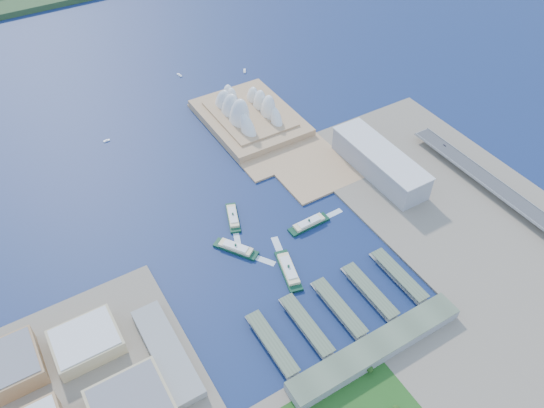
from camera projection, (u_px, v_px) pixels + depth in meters
ground at (290, 270)px, 612.04m from camera, size 3000.00×3000.00×0.00m
east_land at (471, 218)px, 669.76m from camera, size 240.00×500.00×3.00m
peninsula at (258, 127)px, 810.98m from camera, size 135.00×220.00×3.00m
opera_house at (249, 104)px, 801.16m from camera, size 134.00×180.00×58.00m
toaster_building at (379, 162)px, 719.72m from camera, size 45.00×155.00×35.00m
expressway at (512, 202)px, 680.82m from camera, size 26.00×340.00×11.85m
ferry_wharves at (339, 308)px, 567.90m from camera, size 184.00×90.00×9.30m
terminal_building at (376, 348)px, 528.36m from camera, size 200.00×28.00×12.00m
ferry_a at (236, 247)px, 629.84m from camera, size 42.57×53.96×10.49m
ferry_b at (233, 216)px, 668.06m from camera, size 30.26×53.04×9.77m
ferry_c at (288, 269)px, 605.60m from camera, size 30.34×63.16×11.57m
ferry_d at (309, 223)px, 659.21m from camera, size 55.76×15.56×10.48m
boat_b at (107, 141)px, 786.54m from camera, size 9.27×3.37×2.49m
boat_c at (245, 71)px, 931.44m from camera, size 9.77×13.45×2.98m
boat_e at (179, 75)px, 921.37m from camera, size 5.44×12.53×2.98m
car_c at (445, 145)px, 755.14m from camera, size 1.78×4.38×1.27m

